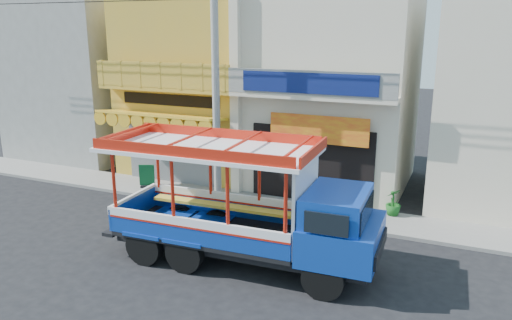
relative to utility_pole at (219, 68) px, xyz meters
The scene contains 11 objects.
ground 6.08m from the utility_pole, 75.53° to the right, with size 90.00×90.00×0.00m, color black.
sidewalk 5.09m from the utility_pole, 39.41° to the left, with size 30.00×2.00×0.12m, color slate.
shophouse_left 5.70m from the utility_pole, 124.03° to the left, with size 6.00×7.50×8.24m.
shophouse_right 5.54m from the utility_pole, 58.56° to the left, with size 6.00×6.75×8.24m.
party_pilaster 1.87m from the utility_pole, 95.46° to the left, with size 0.35×0.30×8.00m, color beige.
filler_building_left 11.25m from the utility_pole, 155.15° to the left, with size 6.00×6.00×7.60m, color gray.
utility_pole is the anchor object (origin of this frame).
songthaew_truck 5.93m from the utility_pole, 50.18° to the right, with size 7.66×2.81×3.53m.
green_sign 5.85m from the utility_pole, behind, with size 0.60×0.45×0.94m.
potted_plant_b 5.46m from the utility_pole, 18.60° to the left, with size 0.51×0.41×0.92m, color #195A1D.
potted_plant_c 7.52m from the utility_pole, 13.35° to the left, with size 0.52×0.52×0.92m, color #195A1D.
Camera 1 is at (7.21, -11.97, 6.36)m, focal length 35.00 mm.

